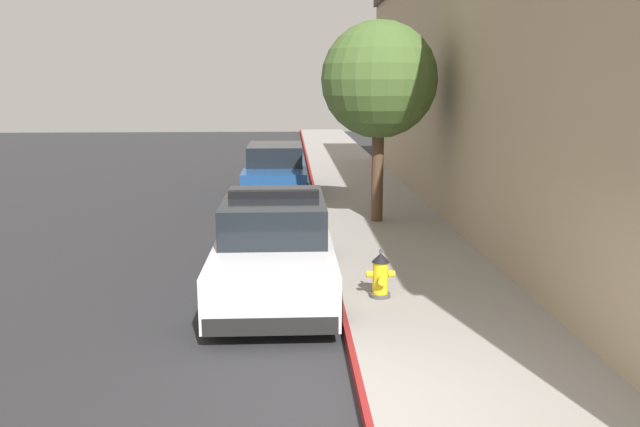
% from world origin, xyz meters
% --- Properties ---
extents(ground_plane, '(33.58, 60.00, 0.20)m').
position_xyz_m(ground_plane, '(-4.54, 10.00, -0.10)').
color(ground_plane, '#2B2B2D').
extents(sidewalk_pavement, '(2.93, 60.00, 0.15)m').
position_xyz_m(sidewalk_pavement, '(1.46, 10.00, 0.08)').
color(sidewalk_pavement, gray).
rests_on(sidewalk_pavement, ground).
extents(curb_painted_edge, '(0.08, 60.00, 0.15)m').
position_xyz_m(curb_painted_edge, '(-0.04, 10.00, 0.08)').
color(curb_painted_edge, maroon).
rests_on(curb_painted_edge, ground).
extents(storefront_building, '(8.11, 25.18, 6.95)m').
position_xyz_m(storefront_building, '(6.86, 9.52, 3.48)').
color(storefront_building, tan).
rests_on(storefront_building, ground).
extents(police_cruiser, '(1.94, 4.84, 1.68)m').
position_xyz_m(police_cruiser, '(-1.06, 4.39, 0.74)').
color(police_cruiser, white).
rests_on(police_cruiser, ground).
extents(parked_car_silver_ahead, '(1.94, 4.84, 1.56)m').
position_xyz_m(parked_car_silver_ahead, '(-1.25, 13.66, 0.74)').
color(parked_car_silver_ahead, navy).
rests_on(parked_car_silver_ahead, ground).
extents(fire_hydrant, '(0.44, 0.40, 0.76)m').
position_xyz_m(fire_hydrant, '(0.59, 3.51, 0.50)').
color(fire_hydrant, '#4C4C51').
rests_on(fire_hydrant, sidewalk_pavement).
extents(street_tree, '(2.69, 2.69, 4.68)m').
position_xyz_m(street_tree, '(1.28, 9.05, 3.47)').
color(street_tree, brown).
rests_on(street_tree, sidewalk_pavement).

